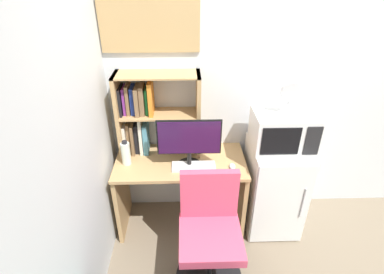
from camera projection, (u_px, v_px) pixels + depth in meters
wall_back at (338, 84)px, 2.61m from camera, size 6.40×0.04×2.60m
wall_left at (12, 235)px, 1.16m from camera, size 0.04×4.40×2.60m
desk at (181, 181)px, 2.71m from camera, size 1.13×0.56×0.73m
hutch_bookshelf at (147, 114)px, 2.55m from camera, size 0.70×0.25×0.73m
monitor at (189, 141)px, 2.41m from camera, size 0.52×0.20×0.43m
keyboard at (194, 166)px, 2.51m from camera, size 0.36×0.14×0.02m
computer_mouse at (232, 166)px, 2.50m from camera, size 0.05×0.08×0.03m
water_bottle at (126, 153)px, 2.51m from camera, size 0.08×0.08×0.22m
mini_fridge at (273, 187)px, 2.75m from camera, size 0.48×0.54×0.87m
microwave at (283, 130)px, 2.45m from camera, size 0.50×0.36×0.31m
desk_fan at (290, 96)px, 2.30m from camera, size 0.15×0.11×0.26m
desk_chair at (210, 238)px, 2.28m from camera, size 0.53×0.53×0.92m
wall_corkboard at (149, 17)px, 2.26m from camera, size 0.77×0.02×0.53m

